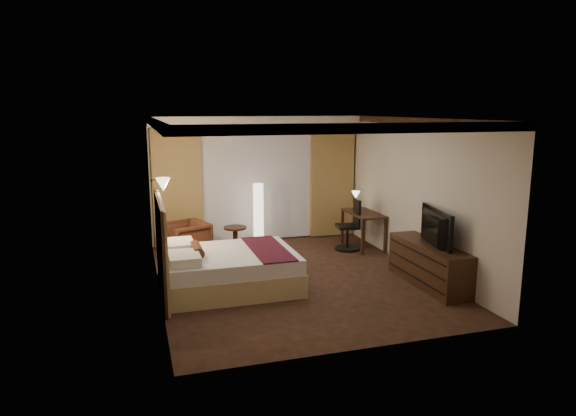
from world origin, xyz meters
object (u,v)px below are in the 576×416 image
object	(u,v)px
desk	(363,230)
office_chair	(348,225)
armchair	(186,238)
floor_lamp	(258,215)
dresser	(429,264)
side_table	(235,239)
television	(429,224)
bed	(230,270)

from	to	relation	value
desk	office_chair	world-z (taller)	office_chair
armchair	floor_lamp	xyz separation A→B (m)	(1.55, 0.42, 0.28)
dresser	armchair	bearing A→B (deg)	143.54
armchair	dresser	xyz separation A→B (m)	(3.66, -2.70, -0.05)
armchair	side_table	size ratio (longest dim) A/B	1.56
office_chair	television	distance (m)	2.45
floor_lamp	television	xyz separation A→B (m)	(2.08, -3.13, 0.36)
desk	dresser	xyz separation A→B (m)	(0.05, -2.41, -0.03)
armchair	dresser	distance (m)	4.55
floor_lamp	dresser	distance (m)	3.78
armchair	bed	bearing A→B (deg)	-5.48
armchair	office_chair	size ratio (longest dim) A/B	0.75
floor_lamp	television	size ratio (longest dim) A/B	1.15
desk	television	xyz separation A→B (m)	(0.02, -2.41, 0.66)
bed	television	xyz separation A→B (m)	(3.11, -0.80, 0.73)
side_table	office_chair	size ratio (longest dim) A/B	0.48
side_table	desk	bearing A→B (deg)	-11.12
bed	dresser	xyz separation A→B (m)	(3.14, -0.80, 0.04)
floor_lamp	dresser	world-z (taller)	floor_lamp
bed	desk	size ratio (longest dim) A/B	1.87
bed	desk	xyz separation A→B (m)	(3.09, 1.61, 0.07)
floor_lamp	television	bearing A→B (deg)	-56.42
bed	side_table	distance (m)	2.18
office_chair	armchair	bearing A→B (deg)	-177.52
side_table	bed	bearing A→B (deg)	-103.34
side_table	floor_lamp	xyz separation A→B (m)	(0.54, 0.21, 0.42)
desk	floor_lamp	bearing A→B (deg)	160.82
armchair	floor_lamp	distance (m)	1.63
side_table	dresser	distance (m)	3.94
armchair	dresser	world-z (taller)	armchair
bed	dresser	size ratio (longest dim) A/B	1.17
side_table	desk	size ratio (longest dim) A/B	0.46
side_table	floor_lamp	world-z (taller)	floor_lamp
dresser	office_chair	bearing A→B (deg)	100.21
television	desk	bearing A→B (deg)	11.24
armchair	office_chair	world-z (taller)	office_chair
office_chair	television	world-z (taller)	television
office_chair	dresser	world-z (taller)	office_chair
television	armchair	bearing A→B (deg)	64.07
side_table	dresser	xyz separation A→B (m)	(2.64, -2.92, 0.09)
bed	floor_lamp	size ratio (longest dim) A/B	1.55
television	side_table	bearing A→B (deg)	52.57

